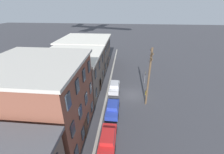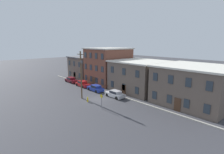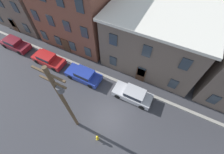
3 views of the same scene
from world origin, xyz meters
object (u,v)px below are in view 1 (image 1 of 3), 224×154
caution_sign (145,76)px  car_blue (113,108)px  car_silver (114,86)px  car_red (108,138)px  utility_pole (149,75)px  fire_hydrant (146,93)px

caution_sign → car_blue: bearing=149.1°
caution_sign → car_silver: bearing=117.9°
car_silver → caution_sign: 6.77m
car_red → utility_pole: bearing=-32.7°
car_red → fire_hydrant: bearing=-27.5°
car_silver → utility_pole: bearing=-125.4°
car_red → car_blue: 5.65m
car_blue → car_silver: bearing=2.1°
caution_sign → car_red: bearing=159.3°
car_red → utility_pole: utility_pole is taller
fire_hydrant → car_blue: bearing=132.5°
car_red → fire_hydrant: (10.75, -5.61, -0.27)m
utility_pole → fire_hydrant: utility_pole is taller
car_silver → fire_hydrant: bearing=-102.4°
car_blue → caution_sign: bearing=-30.9°
car_silver → caution_sign: bearing=-62.1°
car_blue → utility_pole: bearing=-64.1°
caution_sign → utility_pole: (-6.99, 0.50, 3.52)m
car_red → utility_pole: 10.70m
car_silver → fire_hydrant: size_ratio=4.58×
caution_sign → fire_hydrant: bearing=178.2°
car_blue → fire_hydrant: (5.10, -5.56, -0.27)m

